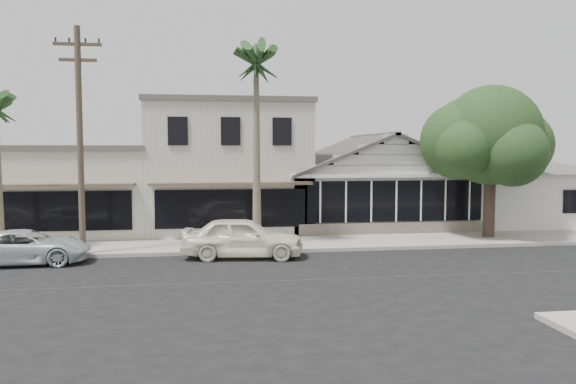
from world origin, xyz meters
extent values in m
plane|color=black|center=(0.00, 0.00, 0.00)|extent=(140.00, 140.00, 0.00)
cube|color=#9E9991|center=(-8.00, 6.75, 0.07)|extent=(90.00, 3.50, 0.15)
cube|color=silver|center=(5.00, 12.50, 1.50)|extent=(10.00, 8.00, 3.00)
cube|color=black|center=(5.00, 8.44, 1.75)|extent=(8.80, 0.10, 2.00)
cube|color=#60564C|center=(5.00, 8.45, 0.35)|extent=(9.60, 0.18, 0.70)
cube|color=silver|center=(13.20, 11.50, 1.50)|extent=(6.00, 6.00, 3.00)
cube|color=silver|center=(-3.00, 13.50, 3.25)|extent=(8.00, 10.00, 6.50)
cube|color=silver|center=(-12.00, 13.50, 2.10)|extent=(10.00, 10.00, 4.20)
cylinder|color=brown|center=(-9.00, 5.20, 4.50)|extent=(0.24, 0.24, 9.00)
cube|color=brown|center=(-9.00, 5.20, 8.30)|extent=(1.80, 0.12, 0.12)
cube|color=brown|center=(-9.00, 5.20, 7.70)|extent=(1.40, 0.12, 0.12)
imported|color=white|center=(-2.75, 4.15, 0.81)|extent=(4.93, 2.50, 1.61)
imported|color=silver|center=(-10.81, 4.10, 0.64)|extent=(4.67, 2.31, 1.27)
cylinder|color=#403027|center=(9.02, 6.89, 1.43)|extent=(0.54, 0.54, 2.86)
sphere|color=#1B3515|center=(9.02, 6.89, 4.92)|extent=(4.65, 4.65, 4.65)
sphere|color=#1B3515|center=(10.63, 7.43, 4.47)|extent=(3.40, 3.40, 3.40)
sphere|color=#1B3515|center=(7.59, 7.25, 4.65)|extent=(3.58, 3.58, 3.58)
sphere|color=#1B3515|center=(9.38, 5.55, 4.11)|extent=(3.04, 3.04, 3.04)
sphere|color=#1B3515|center=(8.49, 8.32, 5.19)|extent=(3.22, 3.22, 3.22)
sphere|color=#1B3515|center=(10.10, 8.14, 5.54)|extent=(2.86, 2.86, 2.86)
sphere|color=#1B3515|center=(7.41, 6.17, 4.29)|extent=(2.68, 2.68, 2.68)
cone|color=#726651|center=(-2.01, 6.16, 3.86)|extent=(0.39, 0.39, 7.73)
camera|label=1|loc=(-4.14, -17.70, 4.23)|focal=35.00mm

